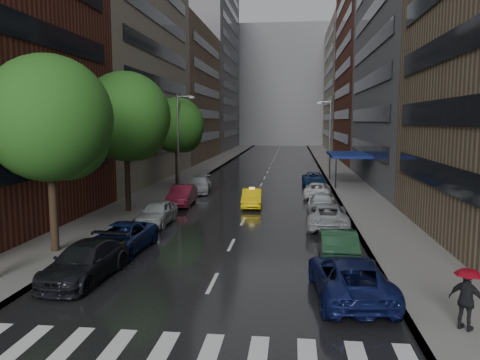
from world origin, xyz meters
name	(u,v)px	position (x,y,z in m)	size (l,w,h in m)	color
ground	(192,325)	(0.00, 0.00, 0.00)	(220.00, 220.00, 0.00)	gray
road	(269,169)	(0.00, 50.00, 0.01)	(14.00, 140.00, 0.01)	black
sidewalk_left	(205,168)	(-9.00, 50.00, 0.07)	(4.00, 140.00, 0.15)	gray
sidewalk_right	(335,169)	(9.00, 50.00, 0.07)	(4.00, 140.00, 0.15)	gray
crosswalk	(184,355)	(0.20, -2.00, 0.01)	(13.15, 2.80, 0.01)	silver
buildings_left	(176,60)	(-15.00, 58.79, 15.99)	(8.00, 108.00, 38.00)	maroon
buildings_right	(376,62)	(15.00, 56.70, 15.03)	(8.05, 109.10, 36.00)	#937A5B
building_far	(282,87)	(0.00, 118.00, 16.00)	(40.00, 14.00, 32.00)	slate
tree_near	(49,119)	(-8.60, 7.41, 6.74)	(6.18, 6.18, 9.84)	#382619
tree_mid	(126,117)	(-8.60, 18.03, 6.93)	(6.35, 6.35, 10.11)	#382619
tree_far	(176,125)	(-8.60, 32.65, 6.18)	(5.67, 5.67, 9.03)	#382619
taxi	(252,198)	(0.13, 21.30, 0.70)	(1.47, 4.22, 1.39)	#DCB70B
parked_cars_left	(157,213)	(-5.40, 14.41, 0.75)	(2.77, 29.60, 1.58)	black
parked_cars_right	(325,211)	(5.40, 16.32, 0.74)	(3.07, 37.16, 1.59)	#0F1647
ped_red_umbrella	(467,294)	(8.64, 0.28, 1.33)	(1.14, 1.08, 2.01)	black
street_lamp_left	(179,139)	(-7.72, 30.00, 4.89)	(1.74, 0.22, 9.00)	gray
street_lamp_right	(329,135)	(7.72, 45.00, 4.89)	(1.74, 0.22, 9.00)	gray
awning	(348,155)	(8.98, 35.00, 3.13)	(4.00, 8.00, 3.12)	navy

